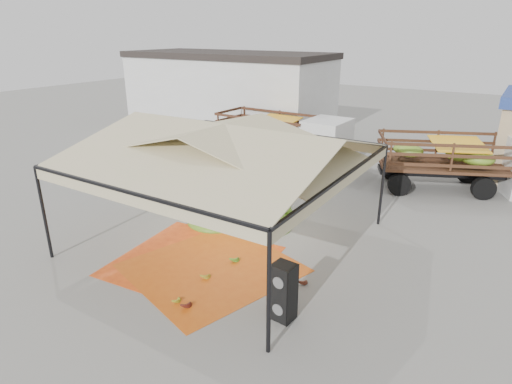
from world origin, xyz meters
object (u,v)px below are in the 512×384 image
Objects in this scene: vendor at (279,195)px; speaker_stack at (284,292)px; banana_heap at (237,203)px; truck_left at (287,133)px; truck_right at (472,157)px.

speaker_stack is at bearing 125.56° from vendor.
vendor is at bearing 36.01° from banana_heap.
truck_left is at bearing -58.31° from vendor.
truck_right is (2.55, 12.48, 0.77)m from speaker_stack.
speaker_stack is (4.53, -4.52, 0.20)m from banana_heap.
banana_heap is at bearing 139.94° from speaker_stack.
banana_heap is 1.66m from vendor.
truck_right reaches higher than vendor.
truck_left reaches higher than banana_heap.
speaker_stack reaches higher than banana_heap.
truck_left is at bearing 156.91° from truck_right.
speaker_stack is at bearing -59.73° from truck_left.
speaker_stack is at bearing -44.94° from banana_heap.
vendor reaches higher than banana_heap.
vendor is (-3.21, 5.48, 0.10)m from speaker_stack.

